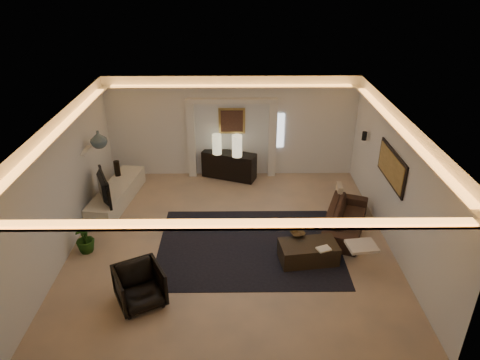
{
  "coord_description": "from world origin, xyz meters",
  "views": [
    {
      "loc": [
        0.11,
        -8.21,
        5.72
      ],
      "look_at": [
        0.2,
        0.6,
        1.25
      ],
      "focal_mm": 32.85,
      "sensor_mm": 36.0,
      "label": 1
    }
  ],
  "objects_px": {
    "console": "(229,165)",
    "coffee_table": "(308,252)",
    "armchair": "(140,286)",
    "sofa": "(346,219)"
  },
  "relations": [
    {
      "from": "console",
      "to": "coffee_table",
      "type": "bearing_deg",
      "value": -45.39
    },
    {
      "from": "sofa",
      "to": "armchair",
      "type": "height_order",
      "value": "armchair"
    },
    {
      "from": "coffee_table",
      "to": "armchair",
      "type": "relative_size",
      "value": 1.42
    },
    {
      "from": "armchair",
      "to": "coffee_table",
      "type": "bearing_deg",
      "value": -6.86
    },
    {
      "from": "coffee_table",
      "to": "armchair",
      "type": "xyz_separation_m",
      "value": [
        -3.27,
        -1.23,
        0.17
      ]
    },
    {
      "from": "console",
      "to": "coffee_table",
      "type": "distance_m",
      "value": 4.3
    },
    {
      "from": "console",
      "to": "sofa",
      "type": "xyz_separation_m",
      "value": [
        2.75,
        -2.77,
        -0.1
      ]
    },
    {
      "from": "console",
      "to": "sofa",
      "type": "relative_size",
      "value": 0.74
    },
    {
      "from": "sofa",
      "to": "coffee_table",
      "type": "height_order",
      "value": "sofa"
    },
    {
      "from": "sofa",
      "to": "coffee_table",
      "type": "relative_size",
      "value": 1.73
    }
  ]
}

